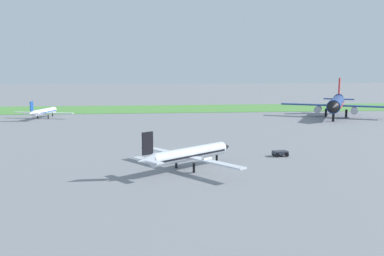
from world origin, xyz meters
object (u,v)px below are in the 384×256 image
at_px(airplane_parked_jet_far, 336,104).
at_px(airplane_taxiing_turboprop, 44,112).
at_px(airplane_foreground_turboprop, 188,154).
at_px(baggage_cart_near_gate, 280,153).

height_order(airplane_parked_jet_far, airplane_taxiing_turboprop, airplane_parked_jet_far).
bearing_deg(airplane_taxiing_turboprop, airplane_foreground_turboprop, -136.10).
relative_size(airplane_foreground_turboprop, airplane_taxiing_turboprop, 0.99).
bearing_deg(baggage_cart_near_gate, airplane_taxiing_turboprop, -55.35).
height_order(airplane_foreground_turboprop, airplane_taxiing_turboprop, airplane_foreground_turboprop).
bearing_deg(airplane_taxiing_turboprop, airplane_parked_jet_far, -78.34).
xyz_separation_m(airplane_taxiing_turboprop, baggage_cart_near_gate, (52.24, -58.32, -1.42)).
distance_m(airplane_taxiing_turboprop, baggage_cart_near_gate, 78.31).
distance_m(airplane_foreground_turboprop, baggage_cart_near_gate, 18.21).
bearing_deg(airplane_taxiing_turboprop, baggage_cart_near_gate, -122.73).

